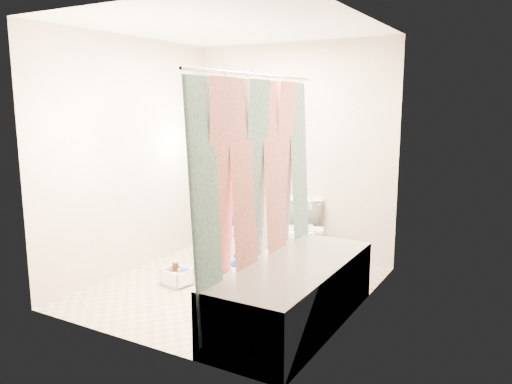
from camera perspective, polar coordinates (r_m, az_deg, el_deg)
The scene contains 14 objects.
floor at distance 4.87m, azimuth -2.71°, elevation -10.80°, with size 2.60×2.60×0.00m, color tan.
ceiling at distance 4.59m, azimuth -2.97°, elevation 18.41°, with size 2.40×2.60×0.02m, color white.
wall_back at distance 5.71m, azimuth 4.22°, elevation 4.72°, with size 2.40×0.02×2.40m, color beige.
wall_front at distance 3.56m, azimuth -14.15°, elevation 1.09°, with size 2.40×0.02×2.40m, color beige.
wall_left at distance 5.32m, azimuth -13.84°, elevation 4.04°, with size 0.02×2.60×2.40m, color beige.
wall_right at distance 4.06m, azimuth 11.60°, elevation 2.30°, with size 0.02×2.60×2.40m, color beige.
bathtub at distance 4.04m, azimuth 4.37°, elevation -11.27°, with size 0.70×1.75×0.50m.
curtain_rod at distance 3.92m, azimuth 0.23°, elevation 13.21°, with size 0.02×0.02×1.90m, color silver.
shower_curtain at distance 3.98m, azimuth 0.22°, elevation -0.29°, with size 0.06×1.75×1.80m, color white.
toilet at distance 5.44m, azimuth 5.47°, elevation -4.63°, with size 0.40×0.69×0.71m, color silver.
tank_lid at distance 5.32m, azimuth 5.40°, elevation -4.31°, with size 0.43×0.19×0.03m, color silver.
tank_internals at distance 5.55m, azimuth 5.26°, elevation -0.69°, with size 0.17×0.09×0.23m.
plumber at distance 5.39m, azimuth -1.70°, elevation 0.25°, with size 0.59×0.39×1.62m, color navy.
cleaning_caddy at distance 4.94m, azimuth -8.96°, elevation -9.67°, with size 0.30×0.26×0.20m.
Camera 1 is at (2.45, -3.83, 1.75)m, focal length 35.00 mm.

